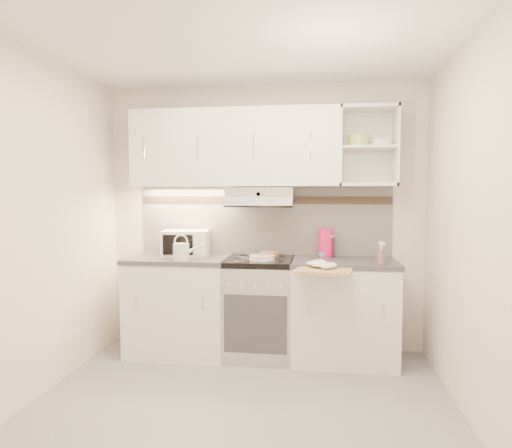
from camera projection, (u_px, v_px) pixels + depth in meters
name	position (u px, v px, depth m)	size (l,w,h in m)	color
ground	(239.00, 414.00, 3.08)	(3.00, 3.00, 0.00)	#98989B
room_shell	(247.00, 174.00, 3.33)	(3.04, 2.84, 2.52)	silver
base_cabinet_left	(180.00, 307.00, 4.24)	(0.90, 0.60, 0.86)	white
worktop_left	(179.00, 259.00, 4.21)	(0.92, 0.62, 0.04)	#47474C
base_cabinet_right	(343.00, 313.00, 4.04)	(0.90, 0.60, 0.86)	white
worktop_right	(344.00, 262.00, 4.01)	(0.92, 0.62, 0.04)	#47474C
electric_range	(260.00, 307.00, 4.14)	(0.60, 0.60, 0.90)	#B7B7BC
microwave	(186.00, 243.00, 4.29)	(0.46, 0.36, 0.24)	white
watering_can	(182.00, 251.00, 3.97)	(0.27, 0.14, 0.23)	silver
plate_stack	(262.00, 258.00, 4.01)	(0.22, 0.22, 0.05)	white
bread_loaf	(269.00, 254.00, 4.22)	(0.18, 0.18, 0.04)	#B68543
pink_pitcher	(326.00, 243.00, 4.19)	(0.14, 0.13, 0.26)	#E3105F
glass_jar	(329.00, 246.00, 4.19)	(0.11, 0.11, 0.20)	white
spice_jar	(322.00, 258.00, 3.85)	(0.06, 0.06, 0.08)	white
spray_bottle	(381.00, 255.00, 3.74)	(0.08, 0.08, 0.21)	pink
cutting_board	(324.00, 270.00, 3.66)	(0.44, 0.39, 0.02)	tan
dish_towel	(323.00, 263.00, 3.70)	(0.26, 0.22, 0.07)	white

